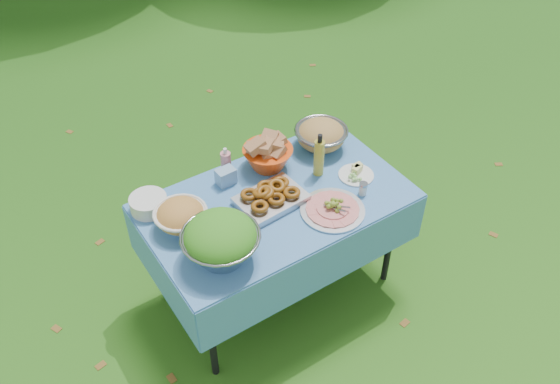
# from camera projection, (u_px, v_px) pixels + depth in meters

# --- Properties ---
(ground) EXTENTS (80.00, 80.00, 0.00)m
(ground) POSITION_uv_depth(u_px,v_px,m) (277.00, 287.00, 3.79)
(ground) COLOR #0C380A
(ground) RESTS_ON ground
(picnic_table) EXTENTS (1.46, 0.86, 0.76)m
(picnic_table) POSITION_uv_depth(u_px,v_px,m) (277.00, 246.00, 3.54)
(picnic_table) COLOR #7ABAEB
(picnic_table) RESTS_ON ground
(salad_bowl) EXTENTS (0.52, 0.52, 0.26)m
(salad_bowl) POSITION_uv_depth(u_px,v_px,m) (221.00, 240.00, 2.88)
(salad_bowl) COLOR #92939A
(salad_bowl) RESTS_ON picnic_table
(pasta_bowl_white) EXTENTS (0.31, 0.31, 0.16)m
(pasta_bowl_white) POSITION_uv_depth(u_px,v_px,m) (181.00, 216.00, 3.08)
(pasta_bowl_white) COLOR silver
(pasta_bowl_white) RESTS_ON picnic_table
(plate_stack) EXTENTS (0.25, 0.25, 0.08)m
(plate_stack) POSITION_uv_depth(u_px,v_px,m) (149.00, 204.00, 3.20)
(plate_stack) COLOR silver
(plate_stack) RESTS_ON picnic_table
(wipes_box) EXTENTS (0.11, 0.08, 0.10)m
(wipes_box) POSITION_uv_depth(u_px,v_px,m) (226.00, 176.00, 3.36)
(wipes_box) COLOR #7CA3CC
(wipes_box) RESTS_ON picnic_table
(sanitizer_bottle) EXTENTS (0.07, 0.07, 0.17)m
(sanitizer_bottle) POSITION_uv_depth(u_px,v_px,m) (226.00, 161.00, 3.40)
(sanitizer_bottle) COLOR #CD7884
(sanitizer_bottle) RESTS_ON picnic_table
(bread_bowl) EXTENTS (0.34, 0.34, 0.20)m
(bread_bowl) POSITION_uv_depth(u_px,v_px,m) (268.00, 153.00, 3.43)
(bread_bowl) COLOR #E64810
(bread_bowl) RESTS_ON picnic_table
(pasta_bowl_steel) EXTENTS (0.37, 0.37, 0.17)m
(pasta_bowl_steel) POSITION_uv_depth(u_px,v_px,m) (321.00, 135.00, 3.59)
(pasta_bowl_steel) COLOR #92939A
(pasta_bowl_steel) RESTS_ON picnic_table
(fried_tray) EXTENTS (0.38, 0.28, 0.09)m
(fried_tray) POSITION_uv_depth(u_px,v_px,m) (271.00, 197.00, 3.24)
(fried_tray) COLOR #B8B8BD
(fried_tray) RESTS_ON picnic_table
(charcuterie_platter) EXTENTS (0.40, 0.40, 0.08)m
(charcuterie_platter) POSITION_uv_depth(u_px,v_px,m) (333.00, 206.00, 3.19)
(charcuterie_platter) COLOR silver
(charcuterie_platter) RESTS_ON picnic_table
(oil_bottle) EXTENTS (0.07, 0.07, 0.28)m
(oil_bottle) POSITION_uv_depth(u_px,v_px,m) (319.00, 155.00, 3.36)
(oil_bottle) COLOR gold
(oil_bottle) RESTS_ON picnic_table
(cheese_plate) EXTENTS (0.23, 0.23, 0.06)m
(cheese_plate) POSITION_uv_depth(u_px,v_px,m) (356.00, 172.00, 3.42)
(cheese_plate) COLOR silver
(cheese_plate) RESTS_ON picnic_table
(shaker) EXTENTS (0.06, 0.06, 0.08)m
(shaker) POSITION_uv_depth(u_px,v_px,m) (363.00, 189.00, 3.30)
(shaker) COLOR silver
(shaker) RESTS_ON picnic_table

